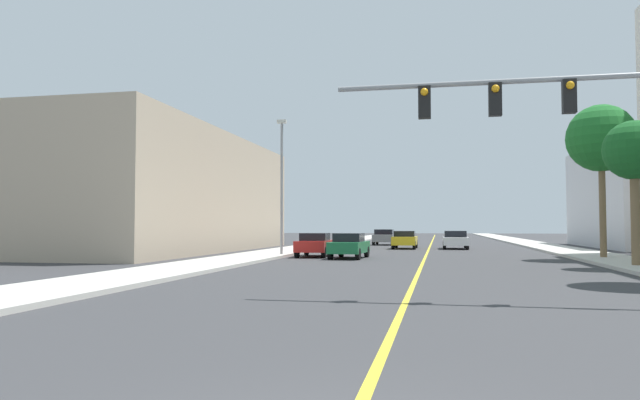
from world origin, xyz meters
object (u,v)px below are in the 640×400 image
object	(u,v)px
street_lamp	(282,179)
palm_mid	(634,153)
palm_far	(601,139)
car_yellow	(405,239)
car_white	(455,239)
car_gray	(384,237)
car_green	(349,245)
car_red	(315,244)
traffic_signal_mast	(600,118)

from	to	relation	value
street_lamp	palm_mid	size ratio (longest dim) A/B	1.29
palm_far	car_yellow	size ratio (longest dim) A/B	1.92
car_white	car_gray	bearing A→B (deg)	127.67
street_lamp	car_green	world-z (taller)	street_lamp
car_red	car_gray	world-z (taller)	car_gray
street_lamp	car_green	bearing A→B (deg)	-15.19
car_yellow	car_green	world-z (taller)	car_yellow
car_red	car_white	bearing A→B (deg)	-124.22
street_lamp	car_yellow	size ratio (longest dim) A/B	1.87
car_red	car_green	world-z (taller)	car_green
traffic_signal_mast	car_red	bearing A→B (deg)	121.06
car_yellow	car_green	size ratio (longest dim) A/B	1.10
car_red	car_yellow	bearing A→B (deg)	-111.34
street_lamp	palm_far	size ratio (longest dim) A/B	0.98
traffic_signal_mast	street_lamp	world-z (taller)	street_lamp
palm_mid	car_white	distance (m)	21.65
palm_mid	palm_far	world-z (taller)	palm_far
street_lamp	car_white	xyz separation A→B (m)	(10.44, 13.81, -3.84)
traffic_signal_mast	car_gray	world-z (taller)	traffic_signal_mast
car_yellow	car_green	xyz separation A→B (m)	(-2.27, -14.48, -0.01)
traffic_signal_mast	car_white	size ratio (longest dim) A/B	2.22
palm_mid	traffic_signal_mast	bearing A→B (deg)	-110.18
palm_far	car_green	size ratio (longest dim) A/B	2.11
car_green	car_yellow	bearing A→B (deg)	83.92
traffic_signal_mast	car_white	distance (m)	32.30
traffic_signal_mast	palm_mid	size ratio (longest dim) A/B	1.64
street_lamp	palm_mid	distance (m)	18.56
car_green	palm_mid	bearing A→B (deg)	-18.15
traffic_signal_mast	palm_far	world-z (taller)	palm_far
palm_mid	car_gray	distance (m)	31.59
palm_far	car_red	world-z (taller)	palm_far
traffic_signal_mast	car_yellow	distance (m)	32.40
traffic_signal_mast	car_white	bearing A→B (deg)	94.73
palm_mid	car_green	distance (m)	14.80
street_lamp	car_red	xyz separation A→B (m)	(1.96, 0.30, -3.86)
palm_far	car_yellow	xyz separation A→B (m)	(-11.32, 13.08, -5.78)
traffic_signal_mast	car_yellow	bearing A→B (deg)	101.80
car_yellow	car_red	xyz separation A→B (m)	(-4.55, -13.03, 0.00)
palm_far	car_white	xyz separation A→B (m)	(-7.39, 13.56, -5.77)
car_gray	car_white	bearing A→B (deg)	-51.84
palm_mid	car_white	bearing A→B (deg)	109.35
car_yellow	palm_mid	bearing A→B (deg)	-60.24
palm_far	car_white	world-z (taller)	palm_far
palm_mid	car_white	xyz separation A→B (m)	(-7.04, 20.04, -4.24)
car_yellow	car_green	distance (m)	14.66
traffic_signal_mast	car_green	xyz separation A→B (m)	(-8.85, 17.02, -3.76)
traffic_signal_mast	car_green	distance (m)	19.55
car_white	car_red	size ratio (longest dim) A/B	1.12
car_red	palm_far	bearing A→B (deg)	177.70
palm_far	car_gray	xyz separation A→B (m)	(-13.76, 21.81, -5.76)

